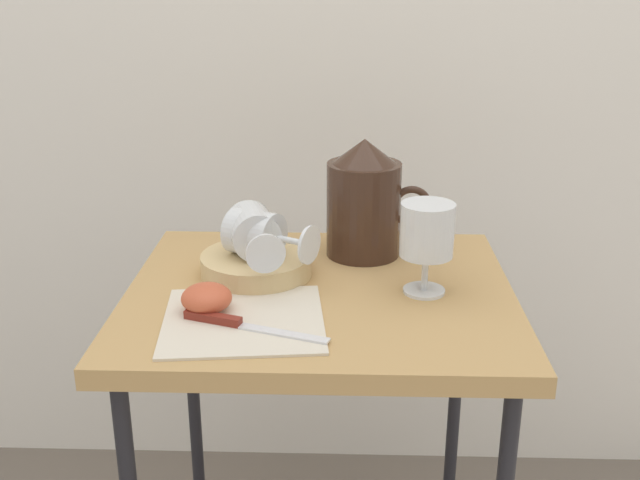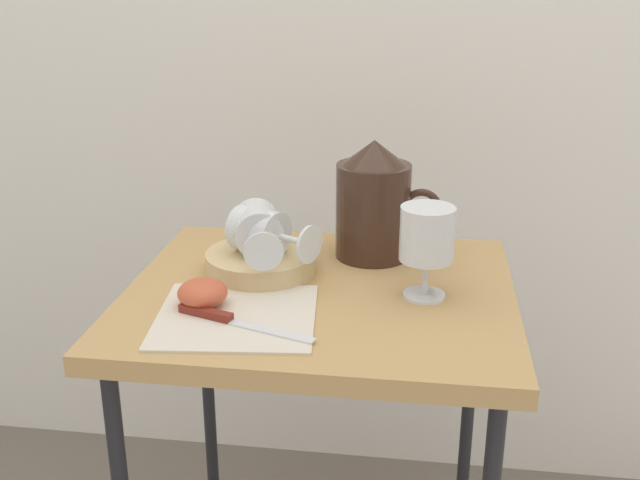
# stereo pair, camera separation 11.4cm
# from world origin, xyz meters

# --- Properties ---
(curtain_drape) EXTENTS (2.40, 0.03, 1.99)m
(curtain_drape) POSITION_xyz_m (0.00, 0.57, 1.00)
(curtain_drape) COLOR silver
(curtain_drape) RESTS_ON ground_plane
(table) EXTENTS (0.59, 0.51, 0.70)m
(table) POSITION_xyz_m (0.00, 0.00, 0.64)
(table) COLOR tan
(table) RESTS_ON ground_plane
(linen_napkin) EXTENTS (0.24, 0.24, 0.00)m
(linen_napkin) POSITION_xyz_m (-0.10, -0.12, 0.71)
(linen_napkin) COLOR beige
(linen_napkin) RESTS_ON table
(basket_tray) EXTENTS (0.18, 0.18, 0.03)m
(basket_tray) POSITION_xyz_m (-0.10, 0.05, 0.72)
(basket_tray) COLOR tan
(basket_tray) RESTS_ON table
(pitcher) EXTENTS (0.18, 0.12, 0.20)m
(pitcher) POSITION_xyz_m (0.07, 0.15, 0.79)
(pitcher) COLOR #382319
(pitcher) RESTS_ON table
(wine_glass_upright) EXTENTS (0.08, 0.08, 0.14)m
(wine_glass_upright) POSITION_xyz_m (0.16, -0.01, 0.80)
(wine_glass_upright) COLOR silver
(wine_glass_upright) RESTS_ON table
(wine_glass_tipped_near) EXTENTS (0.11, 0.16, 0.08)m
(wine_glass_tipped_near) POSITION_xyz_m (-0.11, 0.05, 0.78)
(wine_glass_tipped_near) COLOR silver
(wine_glass_tipped_near) RESTS_ON basket_tray
(wine_glass_tipped_far) EXTENTS (0.16, 0.13, 0.07)m
(wine_glass_tipped_far) POSITION_xyz_m (-0.10, 0.05, 0.78)
(wine_glass_tipped_far) COLOR silver
(wine_glass_tipped_far) RESTS_ON basket_tray
(apple_half_left) EXTENTS (0.07, 0.07, 0.04)m
(apple_half_left) POSITION_xyz_m (-0.16, -0.09, 0.73)
(apple_half_left) COLOR #C15133
(apple_half_left) RESTS_ON linen_napkin
(knife) EXTENTS (0.21, 0.08, 0.01)m
(knife) POSITION_xyz_m (-0.11, -0.14, 0.71)
(knife) COLOR silver
(knife) RESTS_ON linen_napkin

